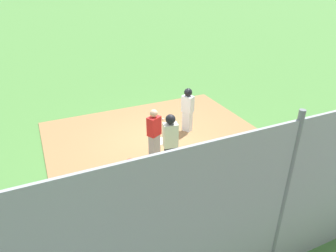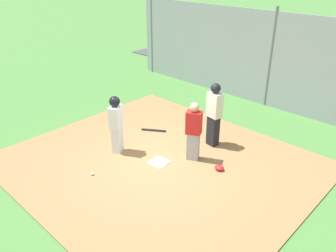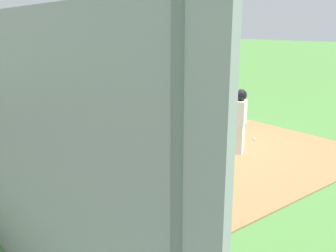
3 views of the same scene
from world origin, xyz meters
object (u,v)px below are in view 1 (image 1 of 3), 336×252
Objects in this scene: umpire at (170,143)px; home_plate at (160,141)px; baseball at (163,119)px; catcher at (154,133)px; runner at (188,107)px; baseball_bat at (213,148)px; catcher_mask at (130,161)px.

home_plate is at bearing -4.08° from umpire.
umpire is 24.21× the size of baseball.
catcher reaches higher than baseball.
runner is 1.73m from baseball_bat.
home_plate is 1.54m from runner.
baseball_bat is at bearing -63.26° from umpire.
umpire is 1.13× the size of runner.
umpire is 2.41× the size of baseball_bat.
umpire is 7.47× the size of catcher_mask.
catcher is at bearing -119.39° from baseball.
runner is 1.50m from baseball.
catcher is 2.05m from baseball_bat.
umpire is 2.61m from runner.
catcher is 0.97m from umpire.
umpire is at bearing -110.21° from baseball.
umpire is (-0.40, -1.70, 0.94)m from home_plate.
home_plate is 1.52m from catcher_mask.
runner is at bearing -69.28° from baseball.
catcher is 0.99× the size of runner.
umpire is (0.09, -0.95, 0.14)m from catcher.
baseball_bat is (1.85, -0.40, -0.78)m from catcher.
runner is at bearing 16.17° from home_plate.
home_plate is 1.19m from catcher.
catcher_mask is 3.09m from baseball.
baseball_bat is (1.76, 0.56, -0.92)m from umpire.
catcher_mask is at bearing -4.48° from runner.
catcher is 21.12× the size of baseball.
catcher_mask is (-0.90, 0.92, -0.89)m from umpire.
runner reaches higher than catcher.
catcher_mask is at bearing 53.86° from umpire.
catcher_mask is (-0.82, -0.04, -0.75)m from catcher.
catcher_mask reaches higher than baseball_bat.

